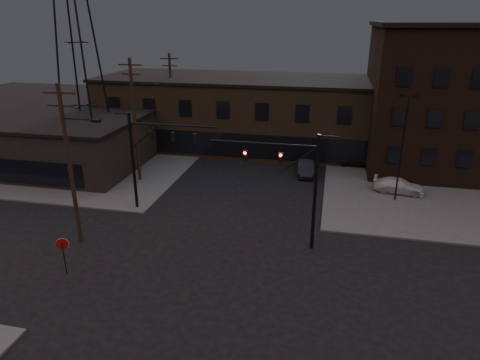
% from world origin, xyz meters
% --- Properties ---
extents(ground, '(140.00, 140.00, 0.00)m').
position_xyz_m(ground, '(0.00, 0.00, 0.00)').
color(ground, black).
rests_on(ground, ground).
extents(sidewalk_nw, '(30.00, 30.00, 0.15)m').
position_xyz_m(sidewalk_nw, '(-22.00, 22.00, 0.07)').
color(sidewalk_nw, '#474744').
rests_on(sidewalk_nw, ground).
extents(building_row, '(40.00, 12.00, 8.00)m').
position_xyz_m(building_row, '(0.00, 28.00, 4.00)').
color(building_row, '#483926').
rests_on(building_row, ground).
extents(building_left, '(16.00, 12.00, 5.00)m').
position_xyz_m(building_left, '(-20.00, 16.00, 2.50)').
color(building_left, black).
rests_on(building_left, ground).
extents(traffic_signal_near, '(7.12, 0.24, 8.00)m').
position_xyz_m(traffic_signal_near, '(5.36, 4.50, 4.93)').
color(traffic_signal_near, black).
rests_on(traffic_signal_near, ground).
extents(traffic_signal_far, '(7.12, 0.24, 8.00)m').
position_xyz_m(traffic_signal_far, '(-6.72, 8.00, 5.01)').
color(traffic_signal_far, black).
rests_on(traffic_signal_far, ground).
extents(stop_sign, '(0.72, 0.33, 2.48)m').
position_xyz_m(stop_sign, '(-8.00, -1.99, 1.84)').
color(stop_sign, black).
rests_on(stop_sign, ground).
extents(utility_pole_near, '(3.70, 0.28, 11.00)m').
position_xyz_m(utility_pole_near, '(-9.43, 2.00, 5.87)').
color(utility_pole_near, black).
rests_on(utility_pole_near, ground).
extents(utility_pole_mid, '(3.70, 0.28, 11.50)m').
position_xyz_m(utility_pole_mid, '(-10.44, 14.00, 6.13)').
color(utility_pole_mid, black).
rests_on(utility_pole_mid, ground).
extents(utility_pole_far, '(2.20, 0.28, 11.00)m').
position_xyz_m(utility_pole_far, '(-11.50, 26.00, 5.78)').
color(utility_pole_far, black).
rests_on(utility_pole_far, ground).
extents(transmission_tower, '(7.00, 7.00, 25.00)m').
position_xyz_m(transmission_tower, '(-18.00, 18.00, 12.50)').
color(transmission_tower, black).
rests_on(transmission_tower, ground).
extents(lot_light_a, '(1.50, 0.28, 9.14)m').
position_xyz_m(lot_light_a, '(13.00, 14.00, 5.51)').
color(lot_light_a, black).
rests_on(lot_light_a, ground).
extents(lot_light_b, '(1.50, 0.28, 9.14)m').
position_xyz_m(lot_light_b, '(19.00, 19.00, 5.51)').
color(lot_light_b, black).
rests_on(lot_light_b, ground).
extents(parked_car_lot_a, '(4.38, 2.00, 1.46)m').
position_xyz_m(parked_car_lot_a, '(10.02, 22.65, 0.88)').
color(parked_car_lot_a, black).
rests_on(parked_car_lot_a, sidewalk_ne).
extents(parked_car_lot_b, '(4.61, 2.40, 1.28)m').
position_xyz_m(parked_car_lot_b, '(13.49, 15.82, 0.79)').
color(parked_car_lot_b, silver).
rests_on(parked_car_lot_b, sidewalk_ne).
extents(car_crossing, '(2.03, 4.63, 1.48)m').
position_xyz_m(car_crossing, '(4.99, 19.31, 0.74)').
color(car_crossing, black).
rests_on(car_crossing, ground).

